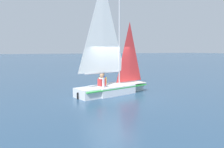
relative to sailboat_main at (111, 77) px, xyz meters
The scene contains 4 objects.
ground_plane 0.91m from the sailboat_main, 105.36° to the left, with size 260.00×260.00×0.00m, color #2D4C6B.
sailboat_main is the anchor object (origin of this frame).
sailor_helm 0.55m from the sailboat_main, 102.73° to the right, with size 0.37×0.40×1.16m.
sailor_crew 0.88m from the sailboat_main, 58.10° to the right, with size 0.37×0.40×1.16m.
Camera 1 is at (10.49, -4.62, 2.33)m, focal length 35.00 mm.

